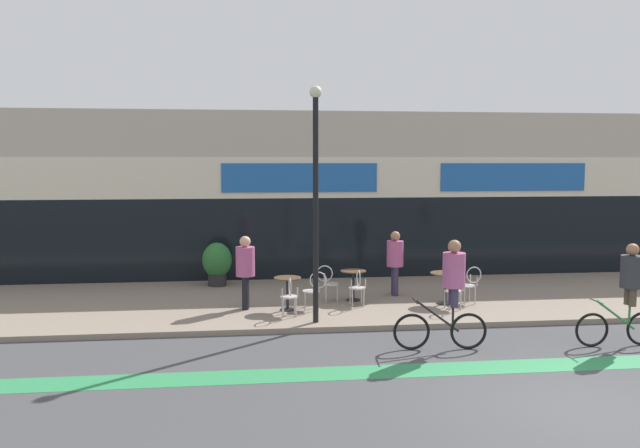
{
  "coord_description": "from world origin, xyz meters",
  "views": [
    {
      "loc": [
        -4.76,
        -8.23,
        3.59
      ],
      "look_at": [
        -3.05,
        6.67,
        2.09
      ],
      "focal_mm": 35.0,
      "sensor_mm": 36.0,
      "label": 1
    }
  ],
  "objects_px": {
    "cafe_chair_2_side": "(470,282)",
    "cyclist_0": "(628,288)",
    "bistro_table_1": "(353,279)",
    "cafe_chair_2_near": "(454,288)",
    "cyclist_1": "(450,288)",
    "cafe_chair_0_side": "(314,288)",
    "lamp_post": "(316,187)",
    "pedestrian_near_end": "(245,266)",
    "cafe_chair_0_near": "(289,294)",
    "pedestrian_far_end": "(395,257)",
    "planter_pot": "(217,262)",
    "bistro_table_0": "(288,287)",
    "cafe_chair_1_side": "(328,281)",
    "cafe_chair_1_near": "(358,285)",
    "bistro_table_2": "(446,281)"
  },
  "relations": [
    {
      "from": "cyclist_0",
      "to": "pedestrian_far_end",
      "type": "distance_m",
      "value": 5.74
    },
    {
      "from": "cafe_chair_0_side",
      "to": "lamp_post",
      "type": "bearing_deg",
      "value": 90.09
    },
    {
      "from": "bistro_table_0",
      "to": "planter_pot",
      "type": "distance_m",
      "value": 3.58
    },
    {
      "from": "cafe_chair_0_side",
      "to": "lamp_post",
      "type": "distance_m",
      "value": 2.68
    },
    {
      "from": "cafe_chair_2_side",
      "to": "planter_pot",
      "type": "relative_size",
      "value": 0.74
    },
    {
      "from": "cyclist_1",
      "to": "bistro_table_1",
      "type": "bearing_deg",
      "value": -68.36
    },
    {
      "from": "cyclist_0",
      "to": "cyclist_1",
      "type": "height_order",
      "value": "cyclist_1"
    },
    {
      "from": "cafe_chair_2_near",
      "to": "cyclist_1",
      "type": "distance_m",
      "value": 2.86
    },
    {
      "from": "cafe_chair_0_side",
      "to": "pedestrian_near_end",
      "type": "distance_m",
      "value": 1.7
    },
    {
      "from": "bistro_table_0",
      "to": "cafe_chair_1_near",
      "type": "xyz_separation_m",
      "value": [
        1.7,
        0.19,
        -0.03
      ]
    },
    {
      "from": "cafe_chair_0_near",
      "to": "cafe_chair_2_side",
      "type": "height_order",
      "value": "same"
    },
    {
      "from": "cafe_chair_1_near",
      "to": "planter_pot",
      "type": "bearing_deg",
      "value": 48.44
    },
    {
      "from": "bistro_table_1",
      "to": "cafe_chair_1_side",
      "type": "distance_m",
      "value": 0.63
    },
    {
      "from": "cafe_chair_0_near",
      "to": "pedestrian_far_end",
      "type": "xyz_separation_m",
      "value": [
        2.87,
        1.93,
        0.48
      ]
    },
    {
      "from": "cafe_chair_2_near",
      "to": "pedestrian_near_end",
      "type": "bearing_deg",
      "value": 75.47
    },
    {
      "from": "bistro_table_1",
      "to": "cafe_chair_0_near",
      "type": "height_order",
      "value": "cafe_chair_0_near"
    },
    {
      "from": "lamp_post",
      "to": "pedestrian_near_end",
      "type": "xyz_separation_m",
      "value": [
        -1.51,
        1.41,
        -1.9
      ]
    },
    {
      "from": "bistro_table_0",
      "to": "cafe_chair_1_side",
      "type": "height_order",
      "value": "cafe_chair_1_side"
    },
    {
      "from": "cafe_chair_2_side",
      "to": "cyclist_0",
      "type": "bearing_deg",
      "value": 111.11
    },
    {
      "from": "lamp_post",
      "to": "pedestrian_near_end",
      "type": "distance_m",
      "value": 2.81
    },
    {
      "from": "cafe_chair_1_side",
      "to": "cafe_chair_2_near",
      "type": "relative_size",
      "value": 1.0
    },
    {
      "from": "bistro_table_1",
      "to": "cafe_chair_2_near",
      "type": "distance_m",
      "value": 2.52
    },
    {
      "from": "bistro_table_0",
      "to": "cafe_chair_2_side",
      "type": "distance_m",
      "value": 4.51
    },
    {
      "from": "cafe_chair_2_near",
      "to": "planter_pot",
      "type": "relative_size",
      "value": 0.74
    },
    {
      "from": "bistro_table_1",
      "to": "cyclist_0",
      "type": "bearing_deg",
      "value": -40.61
    },
    {
      "from": "bistro_table_1",
      "to": "cafe_chair_2_near",
      "type": "bearing_deg",
      "value": -29.44
    },
    {
      "from": "pedestrian_near_end",
      "to": "cafe_chair_0_near",
      "type": "bearing_deg",
      "value": 146.09
    },
    {
      "from": "bistro_table_0",
      "to": "cafe_chair_1_near",
      "type": "relative_size",
      "value": 0.86
    },
    {
      "from": "cafe_chair_1_near",
      "to": "cafe_chair_2_side",
      "type": "xyz_separation_m",
      "value": [
        2.81,
        0.02,
        0.0
      ]
    },
    {
      "from": "bistro_table_1",
      "to": "cafe_chair_1_near",
      "type": "height_order",
      "value": "cafe_chair_1_near"
    },
    {
      "from": "cafe_chair_2_side",
      "to": "cyclist_0",
      "type": "height_order",
      "value": "cyclist_0"
    },
    {
      "from": "cafe_chair_1_near",
      "to": "cyclist_0",
      "type": "height_order",
      "value": "cyclist_0"
    },
    {
      "from": "cyclist_0",
      "to": "pedestrian_far_end",
      "type": "relative_size",
      "value": 1.2
    },
    {
      "from": "cafe_chair_1_side",
      "to": "cyclist_0",
      "type": "height_order",
      "value": "cyclist_0"
    },
    {
      "from": "bistro_table_0",
      "to": "bistro_table_1",
      "type": "bearing_deg",
      "value": 25.67
    },
    {
      "from": "cafe_chair_0_side",
      "to": "cafe_chair_2_side",
      "type": "distance_m",
      "value": 3.89
    },
    {
      "from": "cafe_chair_1_side",
      "to": "cafe_chair_2_side",
      "type": "xyz_separation_m",
      "value": [
        3.44,
        -0.61,
        0.0
      ]
    },
    {
      "from": "cyclist_1",
      "to": "pedestrian_far_end",
      "type": "relative_size",
      "value": 1.26
    },
    {
      "from": "bistro_table_0",
      "to": "cafe_chair_2_side",
      "type": "xyz_separation_m",
      "value": [
        4.51,
        0.21,
        -0.03
      ]
    },
    {
      "from": "cafe_chair_0_side",
      "to": "cyclist_1",
      "type": "height_order",
      "value": "cyclist_1"
    },
    {
      "from": "cafe_chair_1_near",
      "to": "lamp_post",
      "type": "xyz_separation_m",
      "value": [
        -1.16,
        -1.38,
        2.41
      ]
    },
    {
      "from": "cafe_chair_0_near",
      "to": "cafe_chair_1_near",
      "type": "distance_m",
      "value": 1.88
    },
    {
      "from": "cafe_chair_0_side",
      "to": "bistro_table_0",
      "type": "bearing_deg",
      "value": 3.88
    },
    {
      "from": "bistro_table_2",
      "to": "cafe_chair_2_side",
      "type": "distance_m",
      "value": 0.63
    },
    {
      "from": "bistro_table_0",
      "to": "lamp_post",
      "type": "distance_m",
      "value": 2.71
    },
    {
      "from": "cafe_chair_2_side",
      "to": "pedestrian_near_end",
      "type": "bearing_deg",
      "value": -7.95
    },
    {
      "from": "cafe_chair_0_side",
      "to": "bistro_table_2",
      "type": "bearing_deg",
      "value": -171.95
    },
    {
      "from": "planter_pot",
      "to": "cyclist_0",
      "type": "relative_size",
      "value": 0.6
    },
    {
      "from": "cafe_chair_0_near",
      "to": "planter_pot",
      "type": "relative_size",
      "value": 0.74
    },
    {
      "from": "cafe_chair_0_near",
      "to": "pedestrian_far_end",
      "type": "relative_size",
      "value": 0.54
    }
  ]
}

